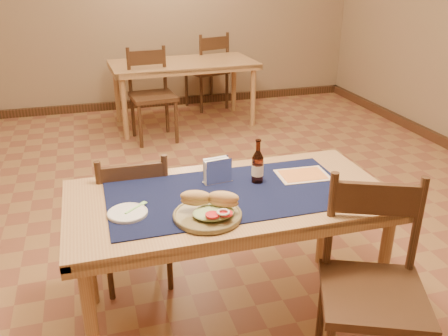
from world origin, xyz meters
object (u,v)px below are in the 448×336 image
object	(u,v)px
back_table	(183,69)
chair_main_far	(134,216)
chair_main_near	(372,285)
beer_bottle	(258,167)
napkin_holder	(217,171)
sandwich_plate	(209,211)
main_table	(230,209)

from	to	relation	value
back_table	chair_main_far	xyz separation A→B (m)	(-0.92, -2.96, -0.21)
chair_main_near	beer_bottle	bearing A→B (deg)	116.20
back_table	napkin_holder	world-z (taller)	napkin_holder
sandwich_plate	napkin_holder	xyz separation A→B (m)	(0.13, 0.35, 0.03)
main_table	beer_bottle	world-z (taller)	beer_bottle
chair_main_far	chair_main_near	bearing A→B (deg)	-47.07
sandwich_plate	beer_bottle	bearing A→B (deg)	41.14
back_table	chair_main_near	bearing A→B (deg)	-89.73
chair_main_far	sandwich_plate	xyz separation A→B (m)	(0.28, -0.65, 0.33)
chair_main_near	napkin_holder	bearing A→B (deg)	126.58
chair_main_far	beer_bottle	xyz separation A→B (m)	(0.62, -0.36, 0.39)
chair_main_near	main_table	bearing A→B (deg)	131.55
main_table	sandwich_plate	xyz separation A→B (m)	(-0.16, -0.21, 0.12)
back_table	chair_main_far	world-z (taller)	chair_main_far
sandwich_plate	napkin_holder	world-z (taller)	napkin_holder
main_table	back_table	xyz separation A→B (m)	(0.47, 3.41, 0.00)
chair_main_near	sandwich_plate	size ratio (longest dim) A/B	3.09
napkin_holder	main_table	bearing A→B (deg)	-80.38
chair_main_near	napkin_holder	xyz separation A→B (m)	(-0.52, 0.70, 0.32)
back_table	napkin_holder	distance (m)	3.31
main_table	chair_main_far	world-z (taller)	chair_main_far
back_table	beer_bottle	distance (m)	3.34
chair_main_far	beer_bottle	distance (m)	0.82
main_table	beer_bottle	bearing A→B (deg)	26.13
chair_main_near	beer_bottle	world-z (taller)	beer_bottle
napkin_holder	back_table	bearing A→B (deg)	81.35
back_table	napkin_holder	xyz separation A→B (m)	(-0.50, -3.27, 0.15)
sandwich_plate	napkin_holder	distance (m)	0.37
back_table	chair_main_far	size ratio (longest dim) A/B	1.94
main_table	back_table	world-z (taller)	same
chair_main_far	napkin_holder	world-z (taller)	napkin_holder
main_table	sandwich_plate	size ratio (longest dim) A/B	5.13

